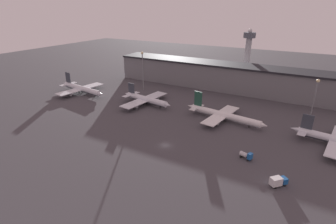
{
  "coord_description": "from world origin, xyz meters",
  "views": [
    {
      "loc": [
        50.34,
        -87.56,
        57.02
      ],
      "look_at": [
        -10.74,
        21.58,
        6.0
      ],
      "focal_mm": 28.0,
      "sensor_mm": 36.0,
      "label": 1
    }
  ],
  "objects_px": {
    "service_vehicle_0": "(246,155)",
    "service_vehicle_2": "(278,181)",
    "control_tower": "(248,51)",
    "airplane_2": "(223,115)",
    "airplane_0": "(82,89)",
    "airplane_1": "(146,99)"
  },
  "relations": [
    {
      "from": "service_vehicle_0",
      "to": "service_vehicle_2",
      "type": "relative_size",
      "value": 0.88
    },
    {
      "from": "control_tower",
      "to": "airplane_2",
      "type": "bearing_deg",
      "value": -83.43
    },
    {
      "from": "airplane_0",
      "to": "control_tower",
      "type": "relative_size",
      "value": 1.08
    },
    {
      "from": "airplane_0",
      "to": "service_vehicle_2",
      "type": "distance_m",
      "value": 140.8
    },
    {
      "from": "airplane_0",
      "to": "service_vehicle_0",
      "type": "relative_size",
      "value": 8.18
    },
    {
      "from": "airplane_2",
      "to": "service_vehicle_0",
      "type": "xyz_separation_m",
      "value": [
        20.07,
        -32.15,
        -1.39
      ]
    },
    {
      "from": "service_vehicle_0",
      "to": "control_tower",
      "type": "height_order",
      "value": "control_tower"
    },
    {
      "from": "service_vehicle_0",
      "to": "airplane_2",
      "type": "bearing_deg",
      "value": 139.88
    },
    {
      "from": "service_vehicle_0",
      "to": "airplane_1",
      "type": "bearing_deg",
      "value": 172.79
    },
    {
      "from": "airplane_1",
      "to": "service_vehicle_0",
      "type": "xyz_separation_m",
      "value": [
        69.65,
        -32.64,
        -1.54
      ]
    },
    {
      "from": "airplane_2",
      "to": "airplane_0",
      "type": "bearing_deg",
      "value": -170.42
    },
    {
      "from": "airplane_0",
      "to": "airplane_1",
      "type": "xyz_separation_m",
      "value": [
        51.49,
        3.36,
        -0.07
      ]
    },
    {
      "from": "airplane_1",
      "to": "service_vehicle_2",
      "type": "distance_m",
      "value": 94.32
    },
    {
      "from": "airplane_1",
      "to": "control_tower",
      "type": "relative_size",
      "value": 0.92
    },
    {
      "from": "service_vehicle_0",
      "to": "service_vehicle_2",
      "type": "height_order",
      "value": "service_vehicle_2"
    },
    {
      "from": "airplane_2",
      "to": "control_tower",
      "type": "bearing_deg",
      "value": 104.53
    },
    {
      "from": "airplane_1",
      "to": "airplane_2",
      "type": "relative_size",
      "value": 0.82
    },
    {
      "from": "service_vehicle_0",
      "to": "service_vehicle_2",
      "type": "xyz_separation_m",
      "value": [
        13.51,
        -11.84,
        0.29
      ]
    },
    {
      "from": "airplane_0",
      "to": "airplane_2",
      "type": "height_order",
      "value": "airplane_2"
    },
    {
      "from": "airplane_0",
      "to": "control_tower",
      "type": "xyz_separation_m",
      "value": [
        91.38,
        86.96,
        20.59
      ]
    },
    {
      "from": "airplane_2",
      "to": "control_tower",
      "type": "distance_m",
      "value": 87.16
    },
    {
      "from": "airplane_1",
      "to": "airplane_2",
      "type": "distance_m",
      "value": 49.59
    }
  ]
}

